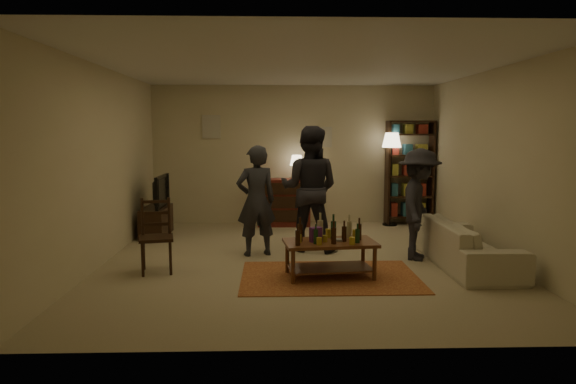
{
  "coord_description": "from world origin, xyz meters",
  "views": [
    {
      "loc": [
        -0.42,
        -7.09,
        1.82
      ],
      "look_at": [
        -0.2,
        0.1,
        0.96
      ],
      "focal_mm": 32.0,
      "sensor_mm": 36.0,
      "label": 1
    }
  ],
  "objects_px": {
    "dresser": "(284,201)",
    "sofa": "(467,244)",
    "floor_lamp": "(392,147)",
    "person_left": "(256,201)",
    "tv_stand": "(156,214)",
    "person_right": "(309,189)",
    "dining_chair": "(156,233)",
    "bookshelf": "(409,172)",
    "person_by_sofa": "(419,204)",
    "coffee_table": "(329,245)"
  },
  "relations": [
    {
      "from": "tv_stand",
      "to": "dining_chair",
      "type": "bearing_deg",
      "value": -77.41
    },
    {
      "from": "floor_lamp",
      "to": "person_left",
      "type": "height_order",
      "value": "floor_lamp"
    },
    {
      "from": "bookshelf",
      "to": "person_by_sofa",
      "type": "xyz_separation_m",
      "value": [
        -0.6,
        -2.77,
        -0.24
      ]
    },
    {
      "from": "dining_chair",
      "to": "person_left",
      "type": "xyz_separation_m",
      "value": [
        1.27,
        0.84,
        0.3
      ]
    },
    {
      "from": "coffee_table",
      "to": "dresser",
      "type": "bearing_deg",
      "value": 97.61
    },
    {
      "from": "coffee_table",
      "to": "person_by_sofa",
      "type": "xyz_separation_m",
      "value": [
        1.36,
        0.88,
        0.38
      ]
    },
    {
      "from": "coffee_table",
      "to": "dresser",
      "type": "xyz_separation_m",
      "value": [
        -0.48,
        3.58,
        0.07
      ]
    },
    {
      "from": "coffee_table",
      "to": "dining_chair",
      "type": "bearing_deg",
      "value": 170.95
    },
    {
      "from": "dining_chair",
      "to": "tv_stand",
      "type": "height_order",
      "value": "tv_stand"
    },
    {
      "from": "bookshelf",
      "to": "person_right",
      "type": "relative_size",
      "value": 1.06
    },
    {
      "from": "tv_stand",
      "to": "sofa",
      "type": "relative_size",
      "value": 0.51
    },
    {
      "from": "coffee_table",
      "to": "person_by_sofa",
      "type": "height_order",
      "value": "person_by_sofa"
    },
    {
      "from": "floor_lamp",
      "to": "person_by_sofa",
      "type": "height_order",
      "value": "floor_lamp"
    },
    {
      "from": "dining_chair",
      "to": "person_left",
      "type": "height_order",
      "value": "person_left"
    },
    {
      "from": "dining_chair",
      "to": "tv_stand",
      "type": "xyz_separation_m",
      "value": [
        -0.52,
        2.31,
        -0.13
      ]
    },
    {
      "from": "dresser",
      "to": "bookshelf",
      "type": "bearing_deg",
      "value": 1.57
    },
    {
      "from": "person_left",
      "to": "tv_stand",
      "type": "bearing_deg",
      "value": -55.85
    },
    {
      "from": "coffee_table",
      "to": "person_right",
      "type": "relative_size",
      "value": 0.62
    },
    {
      "from": "coffee_table",
      "to": "bookshelf",
      "type": "distance_m",
      "value": 4.19
    },
    {
      "from": "dining_chair",
      "to": "bookshelf",
      "type": "relative_size",
      "value": 0.48
    },
    {
      "from": "dining_chair",
      "to": "dresser",
      "type": "height_order",
      "value": "dresser"
    },
    {
      "from": "sofa",
      "to": "person_left",
      "type": "distance_m",
      "value": 2.99
    },
    {
      "from": "bookshelf",
      "to": "sofa",
      "type": "distance_m",
      "value": 3.26
    },
    {
      "from": "coffee_table",
      "to": "dining_chair",
      "type": "relative_size",
      "value": 1.22
    },
    {
      "from": "bookshelf",
      "to": "sofa",
      "type": "xyz_separation_m",
      "value": [
        -0.05,
        -3.18,
        -0.73
      ]
    },
    {
      "from": "coffee_table",
      "to": "bookshelf",
      "type": "xyz_separation_m",
      "value": [
        1.96,
        3.64,
        0.63
      ]
    },
    {
      "from": "person_right",
      "to": "floor_lamp",
      "type": "bearing_deg",
      "value": -113.13
    },
    {
      "from": "dining_chair",
      "to": "person_left",
      "type": "relative_size",
      "value": 0.6
    },
    {
      "from": "dresser",
      "to": "person_left",
      "type": "distance_m",
      "value": 2.46
    },
    {
      "from": "sofa",
      "to": "person_right",
      "type": "bearing_deg",
      "value": 63.57
    },
    {
      "from": "dresser",
      "to": "sofa",
      "type": "relative_size",
      "value": 0.65
    },
    {
      "from": "sofa",
      "to": "person_by_sofa",
      "type": "xyz_separation_m",
      "value": [
        -0.55,
        0.41,
        0.49
      ]
    },
    {
      "from": "tv_stand",
      "to": "sofa",
      "type": "height_order",
      "value": "tv_stand"
    },
    {
      "from": "tv_stand",
      "to": "person_right",
      "type": "height_order",
      "value": "person_right"
    },
    {
      "from": "sofa",
      "to": "person_left",
      "type": "bearing_deg",
      "value": 75.79
    },
    {
      "from": "dresser",
      "to": "person_left",
      "type": "relative_size",
      "value": 0.84
    },
    {
      "from": "dresser",
      "to": "sofa",
      "type": "height_order",
      "value": "dresser"
    },
    {
      "from": "floor_lamp",
      "to": "person_left",
      "type": "distance_m",
      "value": 3.5
    },
    {
      "from": "floor_lamp",
      "to": "person_by_sofa",
      "type": "distance_m",
      "value": 2.75
    },
    {
      "from": "dresser",
      "to": "bookshelf",
      "type": "height_order",
      "value": "bookshelf"
    },
    {
      "from": "dining_chair",
      "to": "dresser",
      "type": "distance_m",
      "value": 3.66
    },
    {
      "from": "dining_chair",
      "to": "floor_lamp",
      "type": "relative_size",
      "value": 0.54
    },
    {
      "from": "person_by_sofa",
      "to": "coffee_table",
      "type": "bearing_deg",
      "value": 144.41
    },
    {
      "from": "dresser",
      "to": "sofa",
      "type": "bearing_deg",
      "value": -52.46
    },
    {
      "from": "bookshelf",
      "to": "person_left",
      "type": "relative_size",
      "value": 1.25
    },
    {
      "from": "coffee_table",
      "to": "dresser",
      "type": "height_order",
      "value": "dresser"
    },
    {
      "from": "bookshelf",
      "to": "person_right",
      "type": "bearing_deg",
      "value": -134.27
    },
    {
      "from": "tv_stand",
      "to": "bookshelf",
      "type": "xyz_separation_m",
      "value": [
        4.69,
        0.98,
        0.65
      ]
    },
    {
      "from": "dining_chair",
      "to": "person_left",
      "type": "bearing_deg",
      "value": 21.59
    },
    {
      "from": "dresser",
      "to": "tv_stand",
      "type": "bearing_deg",
      "value": -157.93
    }
  ]
}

